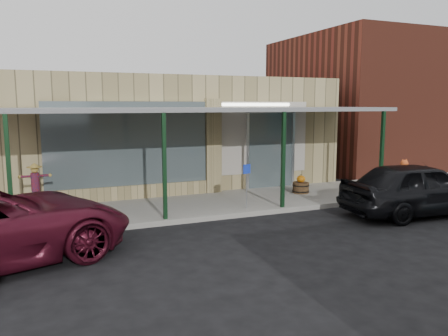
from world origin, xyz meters
name	(u,v)px	position (x,y,z in m)	size (l,w,h in m)	color
ground	(262,239)	(0.00, 0.00, 0.00)	(120.00, 120.00, 0.00)	black
sidewalk	(209,205)	(0.00, 3.60, 0.07)	(40.00, 3.20, 0.15)	gray
storefront	(170,132)	(0.00, 8.16, 2.09)	(12.00, 6.25, 4.20)	tan
awning	(209,111)	(0.00, 3.56, 3.01)	(12.00, 3.00, 3.04)	slate
block_buildings_near	(207,92)	(2.01, 9.20, 3.77)	(61.00, 8.00, 8.00)	maroon
barrel_scarecrow	(36,197)	(-5.00, 4.09, 0.64)	(0.88, 0.59, 1.45)	brown
barrel_pumpkin	(301,186)	(3.45, 3.75, 0.39)	(0.74, 0.74, 0.66)	brown
handicap_sign	(247,180)	(0.73, 2.40, 1.00)	(0.27, 0.10, 1.32)	gray
parked_sedan	(418,188)	(5.29, 0.36, 0.79)	(4.73, 2.17, 1.57)	black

